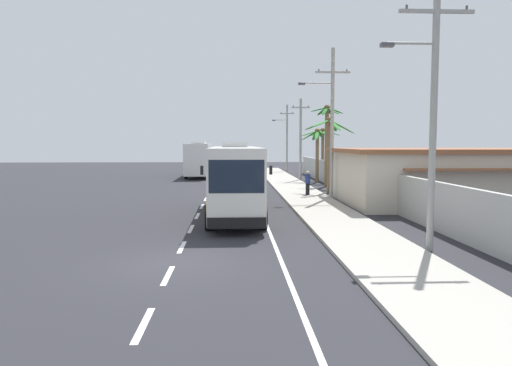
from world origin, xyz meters
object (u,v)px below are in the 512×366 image
Objects in this scene: coach_bus_far_lane at (200,158)px; utility_pole_mid at (331,120)px; utility_pole_far at (301,138)px; palm_third at (329,137)px; utility_pole_nearest at (432,108)px; roadside_building at (450,176)px; coach_bus_foreground at (235,177)px; utility_pole_distant at (286,136)px; pedestrian_near_kerb at (308,182)px; palm_second at (327,132)px; motorcycle_beside_bus at (259,187)px; palm_fourth at (323,143)px; palm_nearest at (317,143)px.

utility_pole_mid reaches higher than coach_bus_far_lane.
utility_pole_far is 11.81m from palm_third.
roadside_building is (6.55, 12.68, -3.23)m from utility_pole_nearest.
utility_pole_distant is (6.84, 37.88, 2.66)m from coach_bus_foreground.
coach_bus_foreground is 6.90× the size of pedestrian_near_kerb.
utility_pole_mid is 9.55m from palm_second.
roadside_building is (11.58, -4.66, 1.06)m from motorcycle_beside_bus.
utility_pole_distant is (0.45, 30.87, -0.65)m from utility_pole_mid.
palm_fourth is at bearing 81.20° from utility_pole_mid.
roadside_building is at bearing 62.69° from utility_pole_nearest.
pedestrian_near_kerb reaches higher than motorcycle_beside_bus.
palm_nearest is at bearing 69.07° from coach_bus_foreground.
coach_bus_foreground is at bearing -110.74° from palm_fourth.
coach_bus_foreground is at bearing -100.23° from utility_pole_distant.
coach_bus_foreground is 1.33× the size of utility_pole_distant.
utility_pole_far is at bearing -91.16° from utility_pole_distant.
utility_pole_far is (10.37, -7.20, 2.18)m from coach_bus_far_lane.
utility_pole_far reaches higher than roadside_building.
motorcycle_beside_bus is at bearing -109.68° from utility_pole_far.
roadside_building is (5.39, -16.34, -2.01)m from palm_nearest.
utility_pole_mid is 16.94m from palm_fourth.
coach_bus_far_lane is at bearing 70.25° from pedestrian_near_kerb.
utility_pole_mid reaches higher than roadside_building.
utility_pole_far is 1.57× the size of palm_nearest.
utility_pole_far is 0.93× the size of utility_pole_distant.
utility_pole_distant is at bearing 98.52° from palm_fourth.
motorcycle_beside_bus is 0.28× the size of palm_second.
coach_bus_foreground reaches higher than motorcycle_beside_bus.
utility_pole_far is at bearing 92.34° from palm_third.
palm_fourth is at bearing 82.08° from palm_second.
palm_nearest is 0.97× the size of palm_fourth.
coach_bus_foreground is at bearing -163.56° from pedestrian_near_kerb.
coach_bus_far_lane is 30.62m from roadside_building.
roadside_building is at bearing -66.38° from palm_second.
palm_third is at bearing -98.54° from palm_fourth.
roadside_building is at bearing -45.57° from palm_third.
utility_pole_mid is at bearing -90.84° from utility_pole_distant.
pedestrian_near_kerb is at bearing -132.39° from palm_third.
palm_nearest is at bearing 91.10° from palm_second.
utility_pole_nearest is 32.20m from palm_fourth.
utility_pole_distant is 1.65× the size of palm_fourth.
utility_pole_mid reaches higher than palm_nearest.
utility_pole_far reaches higher than palm_third.
utility_pole_far is at bearing 126.11° from palm_nearest.
palm_nearest reaches higher than motorcycle_beside_bus.
palm_fourth is at bearing 102.49° from roadside_building.
palm_fourth reaches higher than coach_bus_far_lane.
coach_bus_foreground is 10.05m from utility_pole_mid.
palm_second reaches higher than coach_bus_foreground.
coach_bus_foreground is 10.01m from pedestrian_near_kerb.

